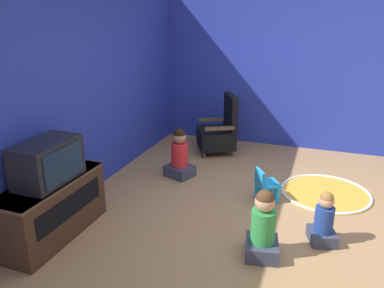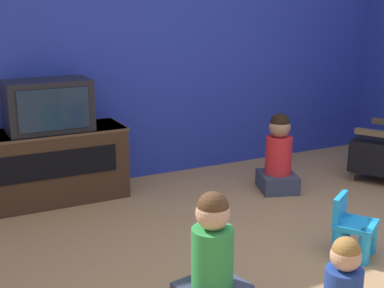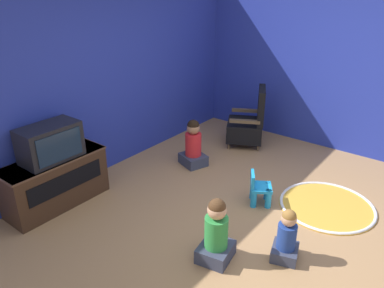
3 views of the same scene
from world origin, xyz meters
TOP-DOWN VIEW (x-y plane):
  - ground_plane at (0.00, 0.00)m, footprint 30.00×30.00m
  - wall_back at (-0.15, 2.42)m, footprint 5.69×0.12m
  - tv_cabinet at (-1.16, 2.10)m, footprint 1.25×0.49m
  - television at (-1.16, 2.07)m, footprint 0.68×0.40m
  - yellow_kid_chair at (0.39, 0.14)m, footprint 0.36×0.36m
  - child_watching_left at (-0.77, -0.01)m, footprint 0.40×0.37m
  - child_watching_center at (0.71, 1.43)m, footprint 0.42×0.45m

SIDE VIEW (x-z plane):
  - ground_plane at x=0.00m, z-range 0.00..0.00m
  - yellow_kid_chair at x=0.39m, z-range -0.03..0.39m
  - child_watching_left at x=-0.77m, z-range -0.05..0.65m
  - child_watching_center at x=0.71m, z-range -0.05..0.67m
  - tv_cabinet at x=-1.16m, z-range 0.01..0.64m
  - television at x=-1.16m, z-range 0.62..1.05m
  - wall_back at x=-0.15m, z-range 0.00..2.72m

